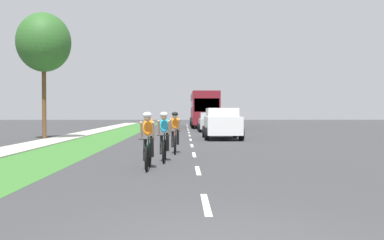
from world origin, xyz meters
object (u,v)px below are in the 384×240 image
(bus_maroon, at_px, (204,108))
(street_tree_near, at_px, (44,43))
(cyclist_trailing, at_px, (164,136))
(cyclist_distant, at_px, (175,132))
(cyclist_lead, at_px, (148,140))
(sedan_silver, at_px, (210,122))
(suv_white, at_px, (222,123))

(bus_maroon, relative_size, street_tree_near, 1.61)
(cyclist_trailing, bearing_deg, cyclist_distant, 83.98)
(cyclist_lead, xyz_separation_m, bus_maroon, (3.04, 32.80, 1.17))
(cyclist_lead, height_order, cyclist_distant, same)
(sedan_silver, height_order, street_tree_near, street_tree_near)
(cyclist_lead, bearing_deg, sedan_silver, 82.30)
(sedan_silver, bearing_deg, cyclist_lead, -97.70)
(suv_white, bearing_deg, street_tree_near, -178.03)
(cyclist_lead, relative_size, cyclist_trailing, 1.00)
(cyclist_trailing, xyz_separation_m, suv_white, (2.84, 11.57, 0.14))
(cyclist_distant, height_order, sedan_silver, cyclist_distant)
(cyclist_lead, xyz_separation_m, street_tree_near, (-6.98, 13.05, 4.69))
(cyclist_lead, bearing_deg, bus_maroon, 84.71)
(suv_white, height_order, street_tree_near, street_tree_near)
(suv_white, height_order, bus_maroon, bus_maroon)
(sedan_silver, height_order, bus_maroon, bus_maroon)
(suv_white, bearing_deg, bus_maroon, 90.48)
(cyclist_trailing, xyz_separation_m, sedan_silver, (2.73, 21.07, -0.04))
(cyclist_trailing, bearing_deg, street_tree_near, 123.20)
(suv_white, bearing_deg, cyclist_lead, -103.44)
(street_tree_near, bearing_deg, cyclist_lead, -61.85)
(bus_maroon, bearing_deg, suv_white, -89.52)
(sedan_silver, xyz_separation_m, street_tree_near, (-10.08, -9.85, 4.74))
(cyclist_trailing, bearing_deg, bus_maroon, 85.06)
(bus_maroon, xyz_separation_m, street_tree_near, (-10.02, -19.75, 3.53))
(cyclist_lead, distance_m, street_tree_near, 15.53)
(street_tree_near, bearing_deg, sedan_silver, 44.35)
(street_tree_near, bearing_deg, cyclist_distant, -47.98)
(cyclist_distant, bearing_deg, cyclist_lead, -98.11)
(cyclist_lead, height_order, street_tree_near, street_tree_near)
(cyclist_trailing, height_order, bus_maroon, bus_maroon)
(cyclist_lead, bearing_deg, street_tree_near, 118.15)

